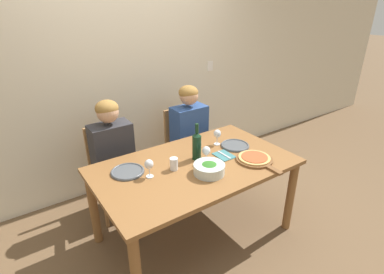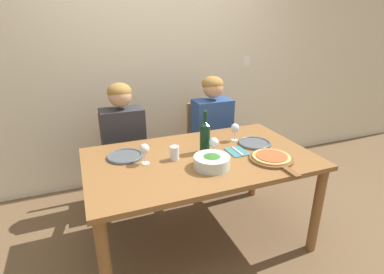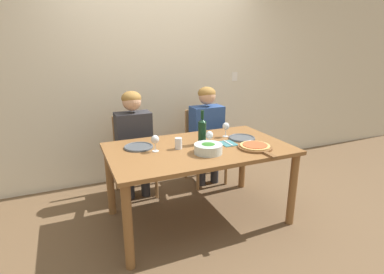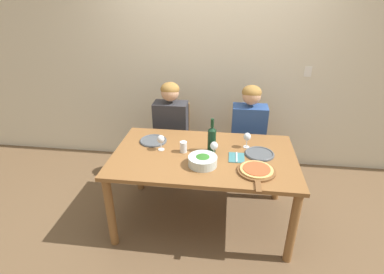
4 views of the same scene
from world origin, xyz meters
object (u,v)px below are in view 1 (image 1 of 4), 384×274
(dinner_plate_left, at_px, (128,171))
(wine_glass_right, at_px, (217,134))
(person_man, at_px, (190,129))
(water_tumbler, at_px, (174,164))
(wine_bottle, at_px, (197,145))
(dinner_plate_right, at_px, (235,145))
(wine_glass_centre, at_px, (206,152))
(wine_glass_left, at_px, (149,165))
(person_woman, at_px, (113,150))
(pizza_on_board, at_px, (255,159))
(chair_right, at_px, (185,145))
(fork_on_napkin, at_px, (224,155))
(broccoli_bowl, at_px, (209,169))
(chair_left, at_px, (111,167))

(dinner_plate_left, bearing_deg, wine_glass_right, -0.46)
(person_man, bearing_deg, water_tumbler, -132.36)
(wine_bottle, distance_m, water_tumbler, 0.27)
(dinner_plate_right, bearing_deg, wine_glass_right, 131.68)
(dinner_plate_left, height_order, wine_glass_centre, wine_glass_centre)
(dinner_plate_left, relative_size, wine_glass_left, 1.77)
(person_woman, relative_size, person_man, 1.00)
(pizza_on_board, distance_m, wine_glass_centre, 0.43)
(chair_right, distance_m, wine_glass_left, 1.22)
(person_man, height_order, dinner_plate_left, person_man)
(chair_right, height_order, wine_bottle, wine_bottle)
(wine_glass_left, relative_size, fork_on_napkin, 0.84)
(chair_right, bearing_deg, wine_glass_left, -136.90)
(chair_right, bearing_deg, dinner_plate_right, -85.16)
(broccoli_bowl, relative_size, dinner_plate_right, 0.94)
(chair_right, height_order, wine_glass_right, wine_glass_right)
(chair_left, bearing_deg, person_man, -7.17)
(chair_right, distance_m, dinner_plate_left, 1.19)
(dinner_plate_right, relative_size, pizza_on_board, 0.59)
(wine_glass_centre, height_order, water_tumbler, wine_glass_centre)
(person_man, xyz_separation_m, wine_glass_left, (-0.85, -0.68, 0.14))
(person_man, distance_m, wine_glass_left, 1.10)
(broccoli_bowl, distance_m, wine_glass_centre, 0.19)
(wine_bottle, xyz_separation_m, wine_glass_centre, (0.03, -0.10, -0.03))
(dinner_plate_left, bearing_deg, fork_on_napkin, -15.19)
(dinner_plate_right, xyz_separation_m, fork_on_napkin, (-0.21, -0.09, -0.01))
(dinner_plate_right, bearing_deg, wine_glass_centre, -167.30)
(person_man, bearing_deg, wine_glass_centre, -114.86)
(broccoli_bowl, relative_size, wine_glass_centre, 1.66)
(chair_left, xyz_separation_m, dinner_plate_right, (0.95, -0.77, 0.28))
(dinner_plate_left, bearing_deg, water_tumbler, -27.45)
(wine_glass_centre, bearing_deg, wine_bottle, 105.45)
(chair_left, height_order, fork_on_napkin, chair_left)
(chair_left, distance_m, wine_glass_centre, 1.09)
(wine_bottle, distance_m, broccoli_bowl, 0.27)
(chair_left, xyz_separation_m, pizza_on_board, (0.91, -1.08, 0.29))
(wine_glass_centre, bearing_deg, wine_glass_left, 171.97)
(person_woman, bearing_deg, person_man, 0.00)
(dinner_plate_left, distance_m, wine_glass_centre, 0.66)
(dinner_plate_right, bearing_deg, dinner_plate_left, 172.47)
(pizza_on_board, relative_size, water_tumbler, 4.40)
(wine_bottle, bearing_deg, pizza_on_board, -38.42)
(chair_left, distance_m, person_man, 0.93)
(person_woman, bearing_deg, dinner_plate_left, -98.14)
(wine_bottle, distance_m, pizza_on_board, 0.52)
(broccoli_bowl, distance_m, dinner_plate_left, 0.65)
(person_woman, relative_size, pizza_on_board, 2.64)
(person_man, xyz_separation_m, pizza_on_board, (0.02, -0.96, 0.05))
(wine_glass_right, bearing_deg, broccoli_bowl, -135.83)
(wine_bottle, bearing_deg, wine_glass_centre, -74.55)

